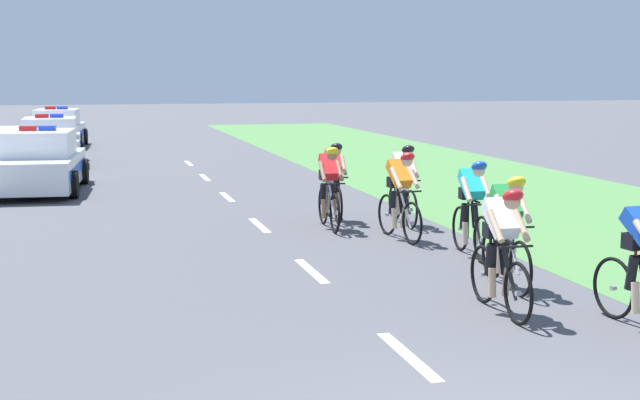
{
  "coord_description": "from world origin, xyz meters",
  "views": [
    {
      "loc": [
        -3.03,
        -5.08,
        2.82
      ],
      "look_at": [
        0.01,
        6.52,
        1.1
      ],
      "focal_mm": 49.47,
      "sensor_mm": 36.0,
      "label": 1
    }
  ],
  "objects_px": {
    "cyclist_seventh": "(334,180)",
    "police_car_nearest": "(40,164)",
    "cyclist_third": "(507,230)",
    "cyclist_sixth": "(403,183)",
    "cyclist_second": "(501,248)",
    "police_car_third": "(58,130)",
    "cyclist_eighth": "(329,186)",
    "police_car_second": "(51,143)",
    "cyclist_fourth": "(472,207)",
    "cyclist_fifth": "(400,194)"
  },
  "relations": [
    {
      "from": "cyclist_fifth",
      "to": "police_car_nearest",
      "type": "distance_m",
      "value": 10.26
    },
    {
      "from": "cyclist_third",
      "to": "cyclist_sixth",
      "type": "height_order",
      "value": "same"
    },
    {
      "from": "cyclist_eighth",
      "to": "police_car_second",
      "type": "relative_size",
      "value": 0.39
    },
    {
      "from": "police_car_third",
      "to": "cyclist_second",
      "type": "bearing_deg",
      "value": -77.45
    },
    {
      "from": "police_car_second",
      "to": "cyclist_eighth",
      "type": "bearing_deg",
      "value": -67.95
    },
    {
      "from": "cyclist_fifth",
      "to": "cyclist_seventh",
      "type": "distance_m",
      "value": 2.31
    },
    {
      "from": "cyclist_second",
      "to": "police_car_third",
      "type": "xyz_separation_m",
      "value": [
        -5.82,
        26.15,
        -0.11
      ]
    },
    {
      "from": "police_car_nearest",
      "to": "police_car_second",
      "type": "xyz_separation_m",
      "value": [
        0.0,
        6.51,
        0.0
      ]
    },
    {
      "from": "cyclist_second",
      "to": "police_car_third",
      "type": "height_order",
      "value": "police_car_third"
    },
    {
      "from": "cyclist_eighth",
      "to": "police_car_nearest",
      "type": "xyz_separation_m",
      "value": [
        -5.38,
        6.77,
        -0.11
      ]
    },
    {
      "from": "police_car_nearest",
      "to": "police_car_second",
      "type": "height_order",
      "value": "same"
    },
    {
      "from": "cyclist_fourth",
      "to": "cyclist_sixth",
      "type": "distance_m",
      "value": 3.07
    },
    {
      "from": "cyclist_third",
      "to": "police_car_third",
      "type": "xyz_separation_m",
      "value": [
        -6.47,
        25.01,
        -0.11
      ]
    },
    {
      "from": "cyclist_sixth",
      "to": "police_car_nearest",
      "type": "relative_size",
      "value": 0.38
    },
    {
      "from": "cyclist_fifth",
      "to": "police_car_third",
      "type": "bearing_deg",
      "value": 106.31
    },
    {
      "from": "cyclist_fourth",
      "to": "police_car_nearest",
      "type": "height_order",
      "value": "police_car_nearest"
    },
    {
      "from": "police_car_second",
      "to": "police_car_nearest",
      "type": "bearing_deg",
      "value": -90.01
    },
    {
      "from": "police_car_second",
      "to": "cyclist_sixth",
      "type": "bearing_deg",
      "value": -62.61
    },
    {
      "from": "cyclist_eighth",
      "to": "cyclist_third",
      "type": "bearing_deg",
      "value": -77.6
    },
    {
      "from": "cyclist_third",
      "to": "cyclist_fourth",
      "type": "xyz_separation_m",
      "value": [
        0.38,
        1.94,
        0.0
      ]
    },
    {
      "from": "cyclist_third",
      "to": "police_car_second",
      "type": "height_order",
      "value": "police_car_second"
    },
    {
      "from": "cyclist_seventh",
      "to": "police_car_nearest",
      "type": "relative_size",
      "value": 0.38
    },
    {
      "from": "cyclist_fifth",
      "to": "cyclist_eighth",
      "type": "relative_size",
      "value": 1.0
    },
    {
      "from": "cyclist_seventh",
      "to": "police_car_second",
      "type": "relative_size",
      "value": 0.39
    },
    {
      "from": "police_car_nearest",
      "to": "cyclist_fourth",
      "type": "bearing_deg",
      "value": -54.96
    },
    {
      "from": "cyclist_third",
      "to": "police_car_third",
      "type": "height_order",
      "value": "police_car_third"
    },
    {
      "from": "cyclist_third",
      "to": "police_car_nearest",
      "type": "relative_size",
      "value": 0.38
    },
    {
      "from": "cyclist_eighth",
      "to": "police_car_nearest",
      "type": "bearing_deg",
      "value": 128.48
    },
    {
      "from": "cyclist_seventh",
      "to": "police_car_third",
      "type": "relative_size",
      "value": 0.38
    },
    {
      "from": "cyclist_fifth",
      "to": "police_car_nearest",
      "type": "bearing_deg",
      "value": 127.68
    },
    {
      "from": "cyclist_fourth",
      "to": "police_car_nearest",
      "type": "relative_size",
      "value": 0.38
    },
    {
      "from": "police_car_nearest",
      "to": "cyclist_sixth",
      "type": "bearing_deg",
      "value": -44.37
    },
    {
      "from": "cyclist_third",
      "to": "police_car_second",
      "type": "xyz_separation_m",
      "value": [
        -6.47,
        18.22,
        -0.11
      ]
    },
    {
      "from": "cyclist_third",
      "to": "cyclist_seventh",
      "type": "bearing_deg",
      "value": 97.31
    },
    {
      "from": "cyclist_fifth",
      "to": "cyclist_eighth",
      "type": "distance_m",
      "value": 1.62
    },
    {
      "from": "cyclist_second",
      "to": "police_car_nearest",
      "type": "distance_m",
      "value": 14.11
    },
    {
      "from": "cyclist_second",
      "to": "cyclist_eighth",
      "type": "height_order",
      "value": "same"
    },
    {
      "from": "cyclist_fourth",
      "to": "cyclist_sixth",
      "type": "bearing_deg",
      "value": 90.1
    },
    {
      "from": "cyclist_sixth",
      "to": "police_car_third",
      "type": "distance_m",
      "value": 21.13
    },
    {
      "from": "cyclist_third",
      "to": "police_car_third",
      "type": "bearing_deg",
      "value": 104.5
    },
    {
      "from": "cyclist_seventh",
      "to": "police_car_nearest",
      "type": "bearing_deg",
      "value": 134.23
    },
    {
      "from": "cyclist_seventh",
      "to": "cyclist_second",
      "type": "bearing_deg",
      "value": -89.16
    },
    {
      "from": "cyclist_seventh",
      "to": "cyclist_fifth",
      "type": "bearing_deg",
      "value": -76.23
    },
    {
      "from": "cyclist_eighth",
      "to": "police_car_nearest",
      "type": "height_order",
      "value": "police_car_nearest"
    },
    {
      "from": "cyclist_second",
      "to": "cyclist_fifth",
      "type": "height_order",
      "value": "same"
    },
    {
      "from": "cyclist_fourth",
      "to": "cyclist_fifth",
      "type": "xyz_separation_m",
      "value": [
        -0.58,
        1.65,
        0.0
      ]
    },
    {
      "from": "cyclist_second",
      "to": "police_car_second",
      "type": "xyz_separation_m",
      "value": [
        -5.82,
        19.37,
        -0.11
      ]
    },
    {
      "from": "cyclist_fourth",
      "to": "cyclist_seventh",
      "type": "bearing_deg",
      "value": 106.2
    },
    {
      "from": "cyclist_third",
      "to": "police_car_nearest",
      "type": "xyz_separation_m",
      "value": [
        -6.47,
        11.71,
        -0.11
      ]
    },
    {
      "from": "police_car_second",
      "to": "cyclist_seventh",
      "type": "bearing_deg",
      "value": -65.22
    }
  ]
}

